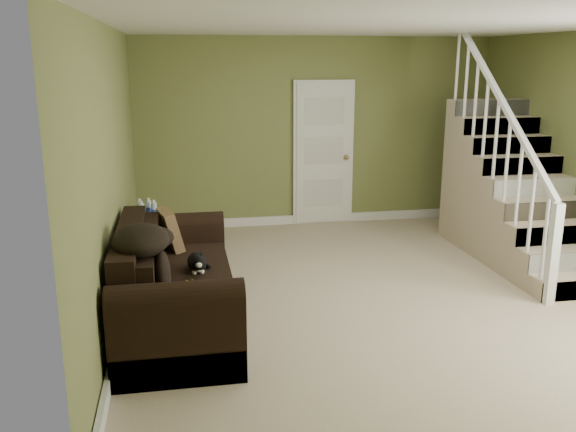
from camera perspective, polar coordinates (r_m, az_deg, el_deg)
name	(u,v)px	position (r m, az deg, el deg)	size (l,w,h in m)	color
floor	(374,291)	(6.33, 8.05, -6.93)	(5.00, 5.50, 0.01)	tan
ceiling	(384,25)	(5.91, 8.98, 17.26)	(5.00, 5.50, 0.01)	white
wall_back	(316,132)	(8.61, 2.64, 7.83)	(5.00, 0.04, 2.60)	olive
wall_front	(542,250)	(3.56, 22.67, -2.96)	(5.00, 0.04, 2.60)	olive
wall_left	(112,173)	(5.70, -16.12, 3.85)	(0.04, 5.50, 2.60)	olive
baseboard_back	(315,218)	(8.81, 2.59, -0.23)	(5.00, 0.04, 0.12)	white
baseboard_left	(125,302)	(6.04, -15.01, -7.76)	(0.04, 5.50, 0.12)	white
door	(323,153)	(8.63, 3.33, 5.86)	(0.86, 0.12, 2.02)	white
staircase	(510,201)	(7.80, 20.04, 1.35)	(1.00, 2.51, 2.82)	tan
sofa	(172,288)	(5.49, -10.84, -6.67)	(0.98, 2.27, 0.90)	black
side_table	(150,241)	(7.14, -12.76, -2.29)	(0.56, 0.56, 0.76)	black
cat	(197,262)	(5.41, -8.49, -4.29)	(0.22, 0.45, 0.22)	black
banana	(187,285)	(5.05, -9.41, -6.42)	(0.05, 0.19, 0.05)	yellow
throw_pillow	(171,230)	(6.06, -10.93, -1.26)	(0.10, 0.40, 0.40)	brown
throw_blanket	(140,240)	(4.89, -13.66, -2.22)	(0.44, 0.58, 0.24)	black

